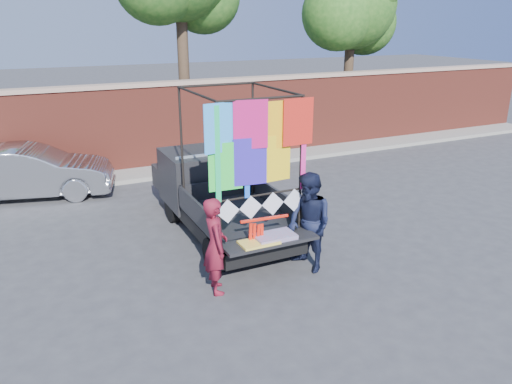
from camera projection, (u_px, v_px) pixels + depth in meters
name	position (u px, v px, depth m)	size (l,w,h in m)	color
ground	(271.00, 256.00, 9.71)	(90.00, 90.00, 0.00)	#38383A
brick_wall	(167.00, 124.00, 15.24)	(30.00, 0.45, 2.61)	maroon
curb	(176.00, 170.00, 15.05)	(30.00, 1.20, 0.12)	gray
tree_right	(354.00, 8.00, 18.14)	(4.20, 3.30, 6.62)	#38281C
pickup_truck	(212.00, 191.00, 10.91)	(2.00, 5.02, 3.16)	black
sedan	(29.00, 172.00, 12.71)	(1.42, 4.07, 1.34)	#A5A7AC
woman	(215.00, 246.00, 8.20)	(0.61, 0.40, 1.66)	maroon
man	(309.00, 223.00, 8.91)	(0.89, 0.69, 1.82)	black
streamer_bundle	(260.00, 229.00, 8.47)	(0.87, 0.12, 0.60)	red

